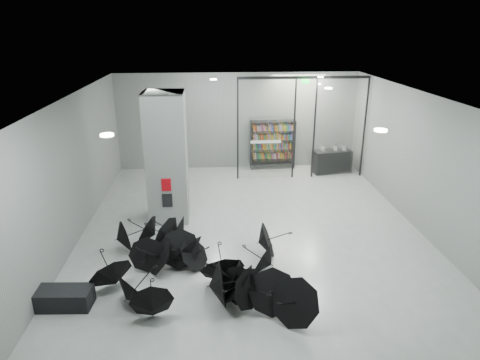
{
  "coord_description": "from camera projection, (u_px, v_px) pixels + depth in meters",
  "views": [
    {
      "loc": [
        -1.17,
        -10.54,
        5.82
      ],
      "look_at": [
        -0.3,
        1.5,
        1.4
      ],
      "focal_mm": 31.9,
      "sensor_mm": 36.0,
      "label": 1
    }
  ],
  "objects": [
    {
      "name": "bookshelf",
      "position": [
        273.0,
        145.0,
        18.02
      ],
      "size": [
        1.88,
        0.46,
        2.05
      ],
      "primitive_type": null,
      "rotation": [
        0.0,
        0.0,
        0.04
      ],
      "color": "black",
      "rests_on": "ground"
    },
    {
      "name": "glass_partition",
      "position": [
        302.0,
        124.0,
        16.51
      ],
      "size": [
        5.06,
        0.08,
        4.0
      ],
      "color": "silver",
      "rests_on": "ground"
    },
    {
      "name": "info_panel",
      "position": [
        167.0,
        200.0,
        12.78
      ],
      "size": [
        0.3,
        0.03,
        0.42
      ],
      "primitive_type": "cube",
      "color": "black",
      "rests_on": "column"
    },
    {
      "name": "column",
      "position": [
        167.0,
        158.0,
        12.97
      ],
      "size": [
        1.2,
        1.2,
        4.0
      ],
      "primitive_type": "cube",
      "color": "slate",
      "rests_on": "ground"
    },
    {
      "name": "room",
      "position": [
        256.0,
        147.0,
        10.97
      ],
      "size": [
        14.0,
        14.02,
        4.01
      ],
      "color": "gray",
      "rests_on": "ground"
    },
    {
      "name": "exit_sign",
      "position": [
        305.0,
        82.0,
        15.76
      ],
      "size": [
        0.3,
        0.06,
        0.15
      ],
      "primitive_type": "cube",
      "color": "#0CE533",
      "rests_on": "room"
    },
    {
      "name": "fire_cabinet",
      "position": [
        166.0,
        185.0,
        12.61
      ],
      "size": [
        0.28,
        0.04,
        0.38
      ],
      "primitive_type": "cube",
      "color": "#A50A07",
      "rests_on": "column"
    },
    {
      "name": "umbrella_cluster",
      "position": [
        200.0,
        270.0,
        10.17
      ],
      "size": [
        5.5,
        4.79,
        1.31
      ],
      "color": "black",
      "rests_on": "ground"
    },
    {
      "name": "bench",
      "position": [
        61.0,
        298.0,
        9.28
      ],
      "size": [
        1.36,
        0.65,
        0.43
      ],
      "primitive_type": "cube",
      "rotation": [
        0.0,
        0.0,
        -0.06
      ],
      "color": "black",
      "rests_on": "ground"
    },
    {
      "name": "shop_counter",
      "position": [
        332.0,
        161.0,
        17.68
      ],
      "size": [
        1.65,
        0.89,
        0.94
      ],
      "primitive_type": "cube",
      "rotation": [
        0.0,
        0.0,
        0.17
      ],
      "color": "black",
      "rests_on": "ground"
    }
  ]
}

